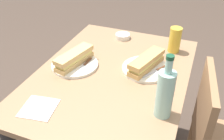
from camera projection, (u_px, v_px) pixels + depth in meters
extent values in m
cube|color=#997251|center=(112.00, 76.00, 1.31)|extent=(1.03, 0.75, 0.03)
cylinder|color=#262628|center=(95.00, 75.00, 1.97)|extent=(0.06, 0.06, 0.71)
cylinder|color=#262628|center=(178.00, 93.00, 1.78)|extent=(0.06, 0.06, 0.71)
cube|color=#936B47|center=(204.00, 113.00, 1.20)|extent=(0.38, 0.08, 0.40)
cylinder|color=silver|center=(146.00, 69.00, 1.33)|extent=(0.25, 0.25, 0.01)
cube|color=tan|center=(146.00, 66.00, 1.31)|extent=(0.26, 0.14, 0.02)
cube|color=#DBC66B|center=(146.00, 62.00, 1.30)|extent=(0.24, 0.13, 0.02)
cube|color=tan|center=(147.00, 59.00, 1.29)|extent=(0.26, 0.14, 0.02)
cube|color=silver|center=(150.00, 74.00, 1.27)|extent=(0.09, 0.06, 0.00)
cube|color=#59331E|center=(162.00, 68.00, 1.31)|extent=(0.07, 0.05, 0.01)
cylinder|color=silver|center=(75.00, 65.00, 1.36)|extent=(0.25, 0.25, 0.01)
cube|color=tan|center=(75.00, 62.00, 1.35)|extent=(0.25, 0.12, 0.02)
cube|color=#DBC66B|center=(74.00, 58.00, 1.34)|extent=(0.23, 0.11, 0.02)
cube|color=tan|center=(74.00, 55.00, 1.32)|extent=(0.25, 0.12, 0.02)
cube|color=silver|center=(79.00, 70.00, 1.30)|extent=(0.10, 0.02, 0.00)
cube|color=#59331E|center=(88.00, 62.00, 1.36)|extent=(0.08, 0.02, 0.01)
cylinder|color=#99C6B7|center=(165.00, 95.00, 1.00)|extent=(0.07, 0.07, 0.21)
cylinder|color=#99C6B7|center=(169.00, 66.00, 0.92)|extent=(0.03, 0.03, 0.06)
cylinder|color=#19472D|center=(170.00, 57.00, 0.90)|extent=(0.03, 0.03, 0.02)
cylinder|color=gold|center=(175.00, 40.00, 1.46)|extent=(0.07, 0.07, 0.15)
cylinder|color=silver|center=(123.00, 36.00, 1.63)|extent=(0.09, 0.09, 0.03)
cube|color=white|center=(39.00, 108.00, 1.08)|extent=(0.16, 0.16, 0.00)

